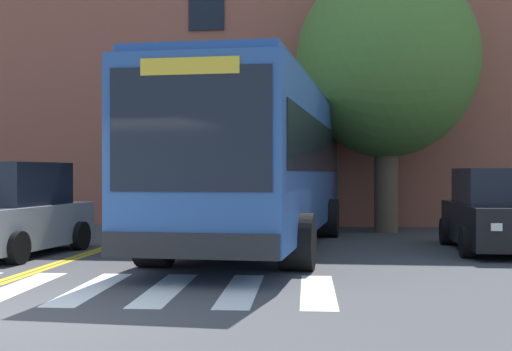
% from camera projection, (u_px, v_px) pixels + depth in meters
% --- Properties ---
extents(crosswalk, '(8.05, 3.21, 0.01)m').
position_uv_depth(crosswalk, '(54.00, 288.00, 10.11)').
color(crosswalk, white).
rests_on(crosswalk, ground).
extents(lane_line_yellow_inner, '(0.12, 36.00, 0.01)m').
position_uv_depth(lane_line_yellow_inner, '(187.00, 220.00, 24.14)').
color(lane_line_yellow_inner, gold).
rests_on(lane_line_yellow_inner, ground).
extents(lane_line_yellow_outer, '(0.12, 36.00, 0.01)m').
position_uv_depth(lane_line_yellow_outer, '(192.00, 220.00, 24.12)').
color(lane_line_yellow_outer, gold).
rests_on(lane_line_yellow_outer, ground).
extents(city_bus, '(3.51, 11.83, 3.53)m').
position_uv_depth(city_bus, '(261.00, 159.00, 15.63)').
color(city_bus, '#2D5699').
rests_on(city_bus, ground).
extents(car_silver_near_lane, '(2.23, 4.12, 1.84)m').
position_uv_depth(car_silver_near_lane, '(12.00, 213.00, 14.04)').
color(car_silver_near_lane, '#B7BABF').
rests_on(car_silver_near_lane, ground).
extents(car_black_far_lane, '(2.06, 4.09, 1.72)m').
position_uv_depth(car_black_far_lane, '(500.00, 213.00, 14.78)').
color(car_black_far_lane, black).
rests_on(car_black_far_lane, ground).
extents(car_teal_behind_bus, '(2.16, 3.75, 1.76)m').
position_uv_depth(car_teal_behind_bus, '(323.00, 195.00, 25.80)').
color(car_teal_behind_bus, '#236B70').
rests_on(car_teal_behind_bus, ground).
extents(street_tree_curbside_large, '(6.82, 6.72, 7.34)m').
position_uv_depth(street_tree_curbside_large, '(386.00, 61.00, 19.44)').
color(street_tree_curbside_large, brown).
rests_on(street_tree_curbside_large, ground).
extents(building_facade, '(30.12, 6.63, 12.60)m').
position_uv_depth(building_facade, '(223.00, 39.00, 25.02)').
color(building_facade, '#9E5642').
rests_on(building_facade, ground).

